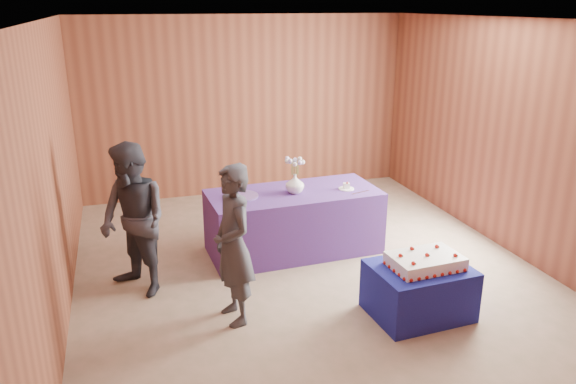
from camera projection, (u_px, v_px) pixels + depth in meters
name	position (u px, v px, depth m)	size (l,w,h in m)	color
ground	(309.00, 272.00, 6.26)	(6.00, 6.00, 0.00)	gray
room_shell	(311.00, 112.00, 5.69)	(5.04, 6.04, 2.72)	brown
cake_table	(419.00, 290.00, 5.34)	(0.90, 0.70, 0.50)	navy
serving_table	(294.00, 222.00, 6.69)	(2.00, 0.90, 0.75)	#472E80
sheet_cake	(425.00, 261.00, 5.24)	(0.71, 0.51, 0.16)	silver
vase	(295.00, 184.00, 6.50)	(0.22, 0.22, 0.22)	silver
flower_spray	(295.00, 162.00, 6.41)	(0.24, 0.23, 0.18)	#356829
platter	(241.00, 196.00, 6.39)	(0.40, 0.40, 0.02)	#644992
plate	(346.00, 189.00, 6.66)	(0.18, 0.18, 0.01)	white
cake_slice	(346.00, 186.00, 6.64)	(0.09, 0.08, 0.09)	silver
knife	(360.00, 192.00, 6.54)	(0.26, 0.02, 0.00)	silver
guest_left	(233.00, 245.00, 5.10)	(0.55, 0.36, 1.52)	#32343C
guest_right	(134.00, 221.00, 5.59)	(0.77, 0.60, 1.58)	#2F2F38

